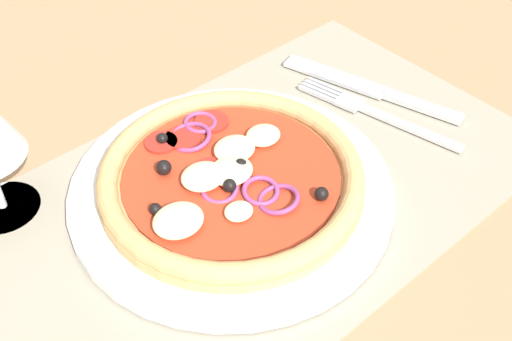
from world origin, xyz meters
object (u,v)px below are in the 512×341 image
object	(u,v)px
pizza	(230,177)
fork	(369,111)
knife	(368,88)
plate	(232,190)

from	to	relation	value
pizza	fork	size ratio (longest dim) A/B	1.28
pizza	knife	distance (cm)	20.95
fork	pizza	bearing A→B (deg)	76.84
fork	knife	world-z (taller)	knife
plate	fork	distance (cm)	17.93
pizza	fork	xyz separation A→B (cm)	(17.98, -0.30, -2.01)
fork	knife	xyz separation A→B (cm)	(2.75, 2.61, 0.03)
plate	knife	xyz separation A→B (cm)	(20.67, 2.37, -0.30)
plate	fork	bearing A→B (deg)	-0.75
pizza	fork	bearing A→B (deg)	-0.94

